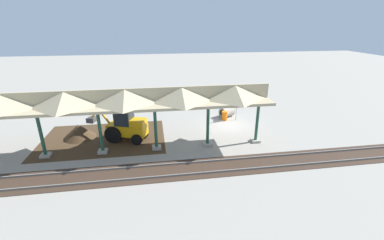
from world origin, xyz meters
TOP-DOWN VIEW (x-y plane):
  - ground_plane at (0.00, 0.00)m, footprint 120.00×120.00m
  - dirt_work_zone at (11.40, 1.22)m, footprint 10.16×7.00m
  - platform_canopy at (11.07, 3.77)m, footprint 25.61×3.20m
  - rail_tracks at (0.00, 7.16)m, footprint 60.00×2.58m
  - stop_sign at (-1.10, -1.34)m, footprint 0.71×0.32m
  - backhoe at (9.45, 1.76)m, footprint 5.12×2.90m
  - dirt_mound at (13.48, 0.63)m, footprint 5.38×5.38m
  - concrete_pipe at (-0.44, -2.42)m, footprint 1.69×1.57m
  - traffic_barrel at (0.06, -1.50)m, footprint 0.56×0.56m

SIDE VIEW (x-z plane):
  - ground_plane at x=0.00m, z-range 0.00..0.00m
  - dirt_mound at x=13.48m, z-range -1.17..1.17m
  - dirt_work_zone at x=11.40m, z-range 0.00..0.01m
  - rail_tracks at x=0.00m, z-range -0.05..0.10m
  - traffic_barrel at x=0.06m, z-range 0.00..0.90m
  - concrete_pipe at x=-0.44m, z-range 0.00..1.05m
  - backhoe at x=9.45m, z-range -0.14..2.68m
  - stop_sign at x=-1.10m, z-range 0.55..3.03m
  - platform_canopy at x=11.07m, z-range 1.73..6.63m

